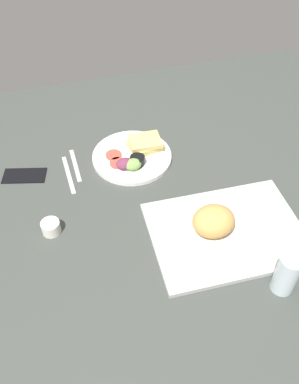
% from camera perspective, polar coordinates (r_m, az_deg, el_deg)
% --- Properties ---
extents(ground_plane, '(1.90, 1.50, 0.03)m').
position_cam_1_polar(ground_plane, '(1.34, 0.46, -0.56)').
color(ground_plane, '#383D38').
extents(serving_tray, '(0.46, 0.35, 0.02)m').
position_cam_1_polar(serving_tray, '(1.23, 10.76, -5.58)').
color(serving_tray, '#B2B2AD').
rests_on(serving_tray, ground_plane).
extents(bread_plate_near, '(0.19, 0.19, 0.10)m').
position_cam_1_polar(bread_plate_near, '(1.18, 8.91, -4.59)').
color(bread_plate_near, white).
rests_on(bread_plate_near, serving_tray).
extents(plate_with_salad, '(0.28, 0.28, 0.05)m').
position_cam_1_polar(plate_with_salad, '(1.44, -2.19, 5.18)').
color(plate_with_salad, white).
rests_on(plate_with_salad, ground_plane).
extents(drinking_glass, '(0.06, 0.06, 0.13)m').
position_cam_1_polar(drinking_glass, '(1.12, 18.71, -10.83)').
color(drinking_glass, silver).
rests_on(drinking_glass, ground_plane).
extents(espresso_cup, '(0.06, 0.06, 0.04)m').
position_cam_1_polar(espresso_cup, '(1.24, -13.67, -4.82)').
color(espresso_cup, silver).
rests_on(espresso_cup, ground_plane).
extents(fork, '(0.02, 0.17, 0.01)m').
position_cam_1_polar(fork, '(1.45, -10.37, 3.74)').
color(fork, '#B7B7BC').
rests_on(fork, ground_plane).
extents(knife, '(0.02, 0.19, 0.01)m').
position_cam_1_polar(knife, '(1.42, -11.30, 2.45)').
color(knife, '#B7B7BC').
rests_on(knife, ground_plane).
extents(cell_phone, '(0.16, 0.11, 0.01)m').
position_cam_1_polar(cell_phone, '(1.45, -17.17, 2.27)').
color(cell_phone, black).
rests_on(cell_phone, ground_plane).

